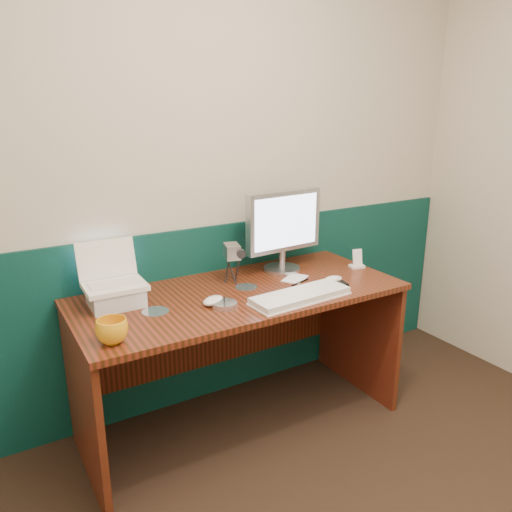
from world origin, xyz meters
TOP-DOWN VIEW (x-y plane):
  - back_wall at (0.00, 1.75)m, footprint 3.50×0.04m
  - wainscot at (0.00, 1.74)m, footprint 3.48×0.02m
  - desk at (0.03, 1.38)m, footprint 1.60×0.70m
  - laptop_riser at (-0.54, 1.51)m, footprint 0.23×0.20m
  - laptop at (-0.54, 1.51)m, footprint 0.27×0.21m
  - monitor at (0.39, 1.55)m, footprint 0.46×0.16m
  - keyboard at (0.23, 1.15)m, footprint 0.49×0.19m
  - mouse_right at (0.51, 1.25)m, footprint 0.11×0.07m
  - mouse_left at (-0.15, 1.30)m, footprint 0.13×0.11m
  - mug at (-0.65, 1.15)m, footprint 0.13×0.13m
  - camcorder at (0.06, 1.51)m, footprint 0.12×0.14m
  - cd_spindle at (-0.12, 1.24)m, footprint 0.11×0.11m
  - cd_loose_a at (-0.41, 1.36)m, footprint 0.12×0.12m
  - cd_loose_b at (0.09, 1.42)m, footprint 0.11×0.11m
  - pen at (0.35, 1.33)m, footprint 0.13×0.05m
  - papers at (0.37, 1.39)m, footprint 0.18×0.16m
  - dock at (0.77, 1.38)m, footprint 0.09×0.07m
  - music_player at (0.77, 1.38)m, footprint 0.06×0.04m
  - pda at (0.51, 1.22)m, footprint 0.09×0.12m

SIDE VIEW (x-z plane):
  - desk at x=0.03m, z-range 0.00..0.75m
  - wainscot at x=0.00m, z-range 0.00..1.00m
  - cd_loose_b at x=0.09m, z-range 0.75..0.75m
  - cd_loose_a at x=-0.41m, z-range 0.75..0.75m
  - papers at x=0.37m, z-range 0.75..0.75m
  - pen at x=0.35m, z-range 0.75..0.76m
  - pda at x=0.51m, z-range 0.75..0.76m
  - dock at x=0.77m, z-range 0.75..0.76m
  - cd_spindle at x=-0.12m, z-range 0.75..0.77m
  - keyboard at x=0.23m, z-range 0.75..0.78m
  - mouse_right at x=0.51m, z-range 0.75..0.78m
  - mouse_left at x=-0.15m, z-range 0.75..0.79m
  - laptop_riser at x=-0.54m, z-range 0.75..0.83m
  - mug at x=-0.65m, z-range 0.75..0.85m
  - music_player at x=0.77m, z-range 0.76..0.86m
  - camcorder at x=0.06m, z-range 0.75..0.94m
  - laptop at x=-0.54m, z-range 0.83..1.05m
  - monitor at x=0.39m, z-range 0.75..1.20m
  - back_wall at x=0.00m, z-range 0.00..2.50m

